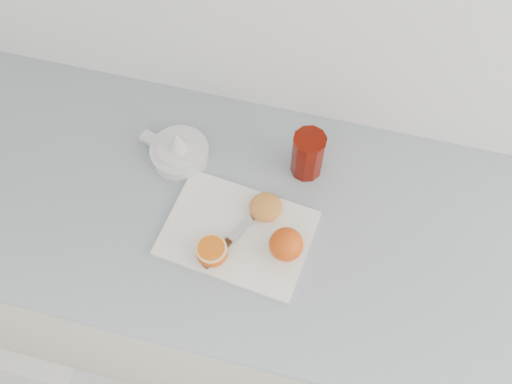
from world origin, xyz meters
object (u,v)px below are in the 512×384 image
counter (230,277)px  citrus_juicer (179,151)px  half_orange (212,252)px  red_tumbler (308,156)px  cutting_board (238,233)px

counter → citrus_juicer: size_ratio=13.53×
half_orange → counter: bearing=96.5°
red_tumbler → half_orange: bearing=-118.8°
counter → red_tumbler: size_ratio=18.98×
counter → citrus_juicer: 0.50m
counter → half_orange: 0.49m
counter → half_orange: (0.01, -0.12, 0.48)m
half_orange → red_tumbler: bearing=61.2°
citrus_juicer → counter: bearing=-37.9°
half_orange → citrus_juicer: (-0.15, 0.23, -0.01)m
citrus_juicer → red_tumbler: 0.30m
cutting_board → half_orange: size_ratio=4.64×
counter → red_tumbler: red_tumbler is taller
citrus_juicer → red_tumbler: bearing=7.8°
counter → half_orange: size_ratio=34.72×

